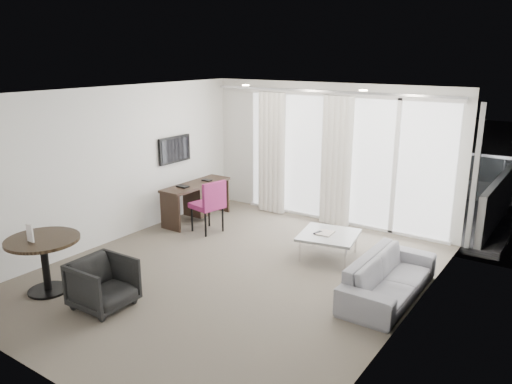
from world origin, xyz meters
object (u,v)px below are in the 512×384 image
Objects in this scene: desk at (197,202)px; desk_chair at (207,206)px; sofa at (389,277)px; rattan_chair_a at (417,189)px; tub_armchair at (103,284)px; coffee_table at (328,245)px; round_table at (45,265)px; rattan_chair_b at (438,200)px.

desk_chair reaches higher than desk.
sofa is 4.09m from rattan_chair_a.
rattan_chair_a is (3.28, 3.04, 0.07)m from desk.
tub_armchair is (1.30, -3.27, -0.04)m from desk.
desk_chair is at bearing -33.24° from desk.
coffee_table is at bearing -106.86° from rattan_chair_a.
sofa reaches higher than coffee_table.
rattan_chair_a reaches higher than round_table.
desk_chair is 4.35m from rattan_chair_b.
rattan_chair_b is at bearing 5.09° from sofa.
tub_armchair is 3.46m from coffee_table.
coffee_table is at bearing -29.52° from tub_armchair.
desk is at bearing -139.26° from rattan_chair_b.
desk is 2.93m from coffee_table.
coffee_table is (1.61, 3.06, -0.12)m from tub_armchair.
desk_chair reaches higher than coffee_table.
rattan_chair_b is (0.57, -0.55, 0.00)m from rattan_chair_a.
rattan_chair_b is at bearing 59.17° from round_table.
round_table is 6.89m from rattan_chair_b.
desk_chair reaches higher than sofa.
round_table is 4.57m from sofa.
desk reaches higher than sofa.
sofa is at bearing 32.86° from round_table.
desk_chair is 1.12× the size of rattan_chair_a.
desk reaches higher than tub_armchair.
round_table is 1.10× the size of rattan_chair_b.
coffee_table is 1.00× the size of rattan_chair_a.
rattan_chair_b is (0.94, 2.70, 0.24)m from coffee_table.
sofa is 2.13× the size of rattan_chair_b.
desk_chair is at bearing 81.04° from sofa.
rattan_chair_a is at bearing -19.12° from tub_armchair.
sofa is (1.24, -0.73, 0.08)m from coffee_table.
sofa is (3.58, -0.56, -0.21)m from desk_chair.
desk_chair is at bearing -175.87° from coffee_table.
round_table is at bearing -84.59° from desk.
desk is 4.48m from rattan_chair_a.
round_table reaches higher than desk.
desk_chair is 3.05m from round_table.
desk_chair reaches higher than tub_armchair.
sofa is 3.45m from rattan_chair_b.
round_table reaches higher than coffee_table.
rattan_chair_a is (2.70, 3.43, -0.05)m from desk_chair.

